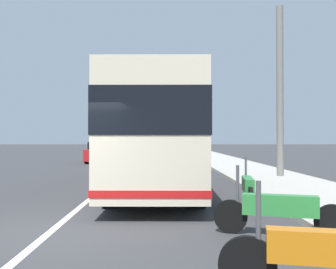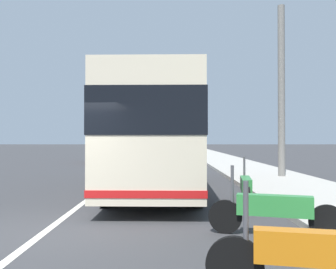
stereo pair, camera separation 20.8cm
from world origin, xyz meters
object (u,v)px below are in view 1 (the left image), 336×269
Objects in this scene: motorcycle_mid_row at (324,256)px; car_ahead_same_lane at (161,147)px; motorcycle_by_tree at (279,210)px; car_far_distant at (102,153)px; car_behind_bus at (132,145)px; coach_bus at (158,133)px; motorcycle_angled at (248,188)px; utility_pole at (280,92)px; car_oncoming at (161,153)px.

motorcycle_mid_row is 44.11m from car_ahead_same_lane.
motorcycle_mid_row is at bearing 99.47° from motorcycle_by_tree.
car_behind_bus is at bearing -179.83° from car_far_distant.
car_ahead_same_lane is at bearing -70.06° from motorcycle_by_tree.
car_ahead_same_lane reaches higher than motorcycle_mid_row.
motorcycle_angled is at bearing -141.34° from coach_bus.
motorcycle_angled is at bearing 155.59° from utility_pole.
motorcycle_mid_row is 0.56× the size of car_oncoming.
motorcycle_by_tree is 0.57× the size of car_oncoming.
motorcycle_mid_row is 0.30× the size of utility_pole.
car_ahead_same_lane is at bearing 22.30° from car_behind_bus.
utility_pole is (-32.02, -5.23, 3.07)m from car_ahead_same_lane.
car_ahead_same_lane and car_behind_bus have the same top height.
motorcycle_angled is (5.66, -0.49, -0.02)m from motorcycle_mid_row.
car_ahead_same_lane is at bearing 167.49° from car_far_distant.
utility_pole is at bearing 39.14° from car_far_distant.
motorcycle_by_tree is at bearing 162.10° from utility_pole.
motorcycle_by_tree is 0.51× the size of car_far_distant.
motorcycle_mid_row is 5.68m from motorcycle_angled.
car_oncoming reaches higher than car_far_distant.
car_oncoming is 0.53× the size of utility_pole.
coach_bus reaches higher than car_oncoming.
car_behind_bus is 0.56× the size of utility_pole.
coach_bus is at bearing -53.22° from motorcycle_by_tree.
car_oncoming reaches higher than car_behind_bus.
car_ahead_same_lane is 32.59m from utility_pole.
motorcycle_mid_row is 54.49m from car_behind_bus.
coach_bus is at bearing -179.76° from car_oncoming.
coach_bus reaches higher than car_far_distant.
car_oncoming is (16.81, 2.34, 0.26)m from motorcycle_angled.
car_oncoming reaches higher than car_ahead_same_lane.
utility_pole reaches higher than car_ahead_same_lane.
coach_bus reaches higher than car_ahead_same_lane.
car_ahead_same_lane is (41.45, 2.18, 0.22)m from motorcycle_by_tree.
coach_bus is 35.32m from car_ahead_same_lane.
car_far_distant is at bearing 39.48° from utility_pole.
car_far_distant is at bearing -2.11° from car_behind_bus.
car_behind_bus is (10.03, 4.66, 0.00)m from car_ahead_same_lane.
motorcycle_mid_row is 22.55m from car_oncoming.
motorcycle_angled is 16.97m from car_oncoming.
motorcycle_by_tree is 1.05× the size of motorcycle_angled.
utility_pole reaches higher than motorcycle_mid_row.
utility_pole is at bearing -56.75° from coach_bus.
car_oncoming reaches higher than motorcycle_angled.
car_far_distant is at bearing 74.39° from car_oncoming.
motorcycle_angled is 0.48× the size of car_far_distant.
utility_pole reaches higher than car_oncoming.
coach_bus is 15.62m from car_far_distant.
car_oncoming is (19.85, 2.20, 0.25)m from motorcycle_by_tree.
motorcycle_mid_row is 2.64m from motorcycle_by_tree.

